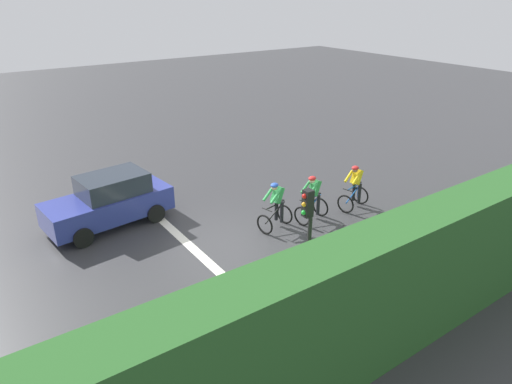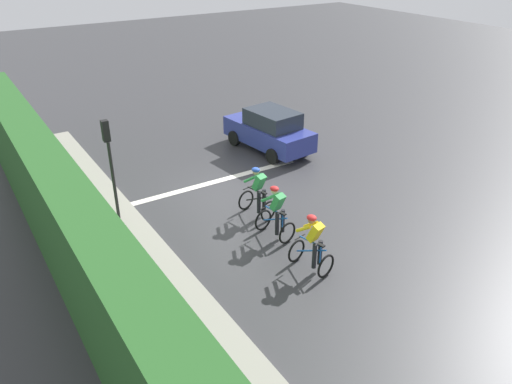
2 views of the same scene
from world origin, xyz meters
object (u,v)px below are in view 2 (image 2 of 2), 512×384
(car_navy, at_px, (269,130))
(cyclist_second, at_px, (276,214))
(cyclist_lead, at_px, (313,245))
(traffic_light_near_crossing, at_px, (110,156))
(cyclist_mid, at_px, (258,193))

(car_navy, bearing_deg, cyclist_second, 57.57)
(cyclist_lead, distance_m, traffic_light_near_crossing, 6.60)
(cyclist_lead, xyz_separation_m, cyclist_second, (-0.13, -1.90, 0.00))
(traffic_light_near_crossing, bearing_deg, car_navy, -162.62)
(cyclist_lead, relative_size, traffic_light_near_crossing, 0.50)
(cyclist_second, xyz_separation_m, traffic_light_near_crossing, (3.67, -3.49, 1.43))
(cyclist_second, bearing_deg, cyclist_lead, 86.12)
(cyclist_lead, distance_m, cyclist_mid, 3.30)
(cyclist_mid, relative_size, car_navy, 0.39)
(cyclist_second, bearing_deg, car_navy, -122.43)
(car_navy, distance_m, traffic_light_near_crossing, 7.82)
(cyclist_mid, distance_m, car_navy, 5.58)
(cyclist_mid, bearing_deg, cyclist_second, 79.64)
(car_navy, bearing_deg, cyclist_mid, 52.13)
(traffic_light_near_crossing, bearing_deg, cyclist_second, 136.48)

